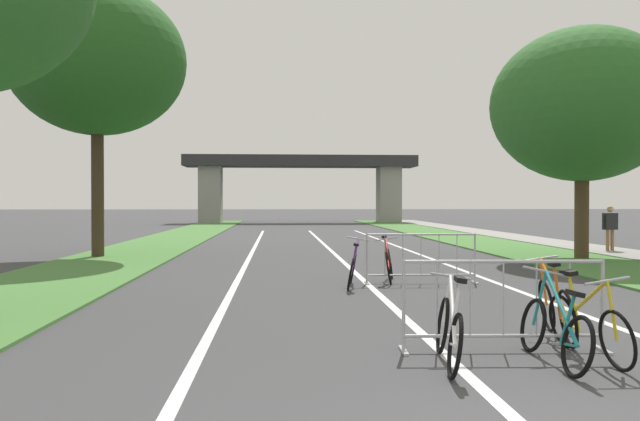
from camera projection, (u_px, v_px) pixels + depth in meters
grass_verge_left at (167, 241)px, 27.62m from camera, size 3.29×60.08×0.05m
grass_verge_right at (469, 240)px, 28.49m from camera, size 3.29×60.08×0.05m
sidewalk_path_right at (529, 239)px, 28.66m from camera, size 2.12×60.08×0.08m
lane_stripe_center at (335, 254)px, 20.87m from camera, size 0.14×34.76×0.01m
lane_stripe_right_lane at (418, 254)px, 21.05m from camera, size 0.14×34.76×0.01m
lane_stripe_left_lane at (251, 255)px, 20.69m from camera, size 0.14×34.76×0.01m
overpass_bridge at (300, 175)px, 53.02m from camera, size 19.05×3.41×5.54m
tree_left_pine_far at (97, 61)px, 19.52m from camera, size 5.37×5.37×8.32m
tree_right_pine_near at (582, 105)px, 18.99m from camera, size 5.35×5.35×6.87m
crowd_barrier_nearest at (503, 306)px, 7.31m from camera, size 2.36×0.55×1.05m
crowd_barrier_second at (421, 259)px, 13.42m from camera, size 2.35×0.49×1.05m
bicycle_red_0 at (389, 263)px, 13.74m from camera, size 0.51×1.71×1.01m
bicycle_white_1 at (449, 331)px, 6.67m from camera, size 0.55×1.69×0.96m
bicycle_purple_2 at (352, 269)px, 12.83m from camera, size 0.63×1.70×1.00m
bicycle_teal_3 at (555, 331)px, 6.73m from camera, size 0.54×1.71×0.99m
bicycle_orange_4 at (556, 308)px, 7.95m from camera, size 0.46×1.66×1.02m
bicycle_yellow_5 at (587, 325)px, 6.97m from camera, size 0.49×1.70×0.96m
pedestrian_strolling at (610, 224)px, 21.49m from camera, size 0.57×0.31×1.59m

